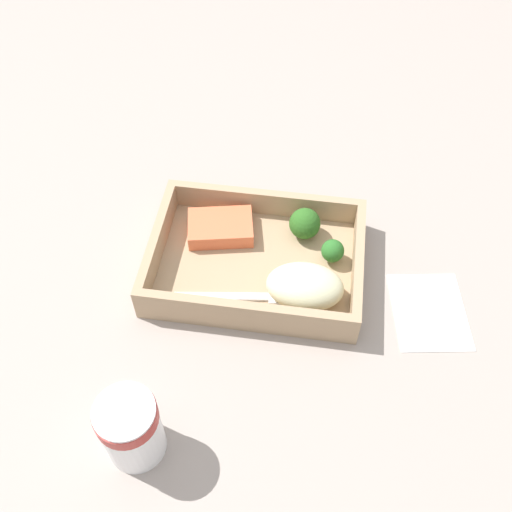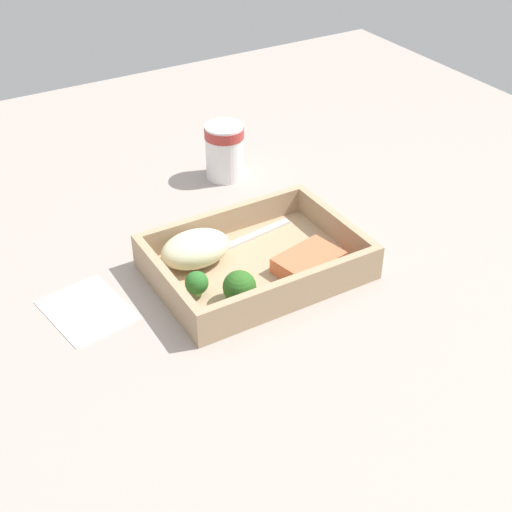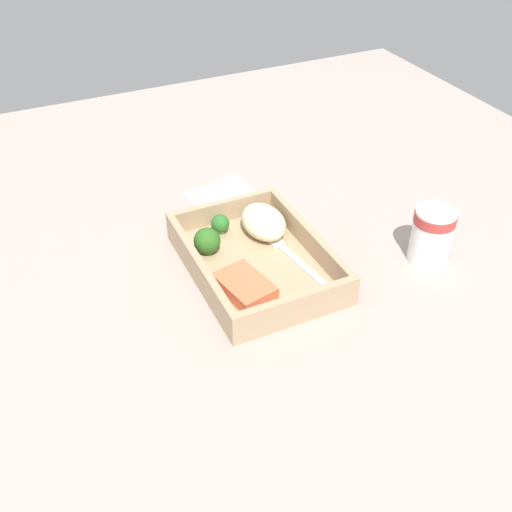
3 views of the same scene
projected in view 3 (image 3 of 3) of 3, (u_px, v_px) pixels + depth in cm
name	position (u px, v px, depth cm)	size (l,w,h in cm)	color
ground_plane	(256.00, 274.00, 97.81)	(160.00, 160.00, 2.00)	#9F9289
takeout_tray	(256.00, 266.00, 96.83)	(28.48, 20.46, 1.20)	tan
tray_rim	(256.00, 254.00, 95.24)	(28.48, 20.46, 3.98)	tan
salmon_fillet	(245.00, 287.00, 90.11)	(9.04, 6.12, 2.32)	#E66B43
mashed_potatoes	(263.00, 222.00, 101.60)	(10.04, 6.99, 4.76)	beige
broccoli_floret_1	(220.00, 224.00, 101.89)	(3.14, 3.14, 3.61)	#759658
broccoli_floret_2	(207.00, 241.00, 97.33)	(4.40, 4.40, 4.59)	#819D54
fork	(292.00, 256.00, 97.67)	(15.88, 3.72, 0.44)	silver
paper_cup	(432.00, 233.00, 96.04)	(6.69, 6.69, 9.54)	white
receipt_slip	(222.00, 194.00, 115.27)	(9.39, 12.03, 0.24)	white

